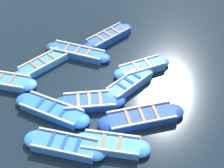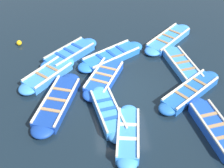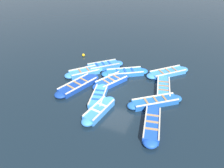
{
  "view_description": "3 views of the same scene",
  "coord_description": "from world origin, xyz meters",
  "px_view_note": "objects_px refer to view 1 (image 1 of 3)",
  "views": [
    {
      "loc": [
        -5.3,
        -9.7,
        10.59
      ],
      "look_at": [
        0.43,
        -0.56,
        0.52
      ],
      "focal_mm": 50.0,
      "sensor_mm": 36.0,
      "label": 1
    },
    {
      "loc": [
        10.1,
        -1.29,
        9.02
      ],
      "look_at": [
        -0.14,
        -0.43,
        0.43
      ],
      "focal_mm": 50.0,
      "sensor_mm": 36.0,
      "label": 2
    },
    {
      "loc": [
        11.92,
        4.75,
        8.74
      ],
      "look_at": [
        -0.23,
        -0.39,
        0.41
      ],
      "focal_mm": 35.0,
      "sensor_mm": 36.0,
      "label": 3
    }
  ],
  "objects_px": {
    "boat_alongside": "(142,68)",
    "boat_inner_gap": "(129,84)",
    "boat_stern_in": "(141,117)",
    "boat_near_quay": "(44,63)",
    "boat_bow_out": "(65,145)",
    "boat_end_of_row": "(1,80)",
    "boat_tucked": "(78,52)",
    "boat_outer_right": "(108,37)",
    "boat_far_corner": "(52,110)",
    "boat_drifting": "(89,102)",
    "boat_outer_left": "(111,145)"
  },
  "relations": [
    {
      "from": "boat_alongside",
      "to": "boat_stern_in",
      "type": "bearing_deg",
      "value": -126.53
    },
    {
      "from": "boat_alongside",
      "to": "boat_outer_left",
      "type": "xyz_separation_m",
      "value": [
        -3.9,
        -3.23,
        -0.03
      ]
    },
    {
      "from": "boat_near_quay",
      "to": "boat_bow_out",
      "type": "distance_m",
      "value": 5.53
    },
    {
      "from": "boat_alongside",
      "to": "boat_near_quay",
      "type": "distance_m",
      "value": 5.19
    },
    {
      "from": "boat_near_quay",
      "to": "boat_bow_out",
      "type": "height_order",
      "value": "boat_bow_out"
    },
    {
      "from": "boat_tucked",
      "to": "boat_near_quay",
      "type": "bearing_deg",
      "value": 175.91
    },
    {
      "from": "boat_outer_right",
      "to": "boat_far_corner",
      "type": "bearing_deg",
      "value": -145.7
    },
    {
      "from": "boat_alongside",
      "to": "boat_far_corner",
      "type": "bearing_deg",
      "value": -177.86
    },
    {
      "from": "boat_inner_gap",
      "to": "boat_outer_right",
      "type": "bearing_deg",
      "value": 72.85
    },
    {
      "from": "boat_stern_in",
      "to": "boat_outer_left",
      "type": "height_order",
      "value": "same"
    },
    {
      "from": "boat_end_of_row",
      "to": "boat_inner_gap",
      "type": "bearing_deg",
      "value": -34.67
    },
    {
      "from": "boat_stern_in",
      "to": "boat_far_corner",
      "type": "relative_size",
      "value": 1.1
    },
    {
      "from": "boat_outer_right",
      "to": "boat_inner_gap",
      "type": "distance_m",
      "value": 4.15
    },
    {
      "from": "boat_near_quay",
      "to": "boat_bow_out",
      "type": "relative_size",
      "value": 1.14
    },
    {
      "from": "boat_alongside",
      "to": "boat_tucked",
      "type": "bearing_deg",
      "value": 126.77
    },
    {
      "from": "boat_stern_in",
      "to": "boat_near_quay",
      "type": "height_order",
      "value": "boat_stern_in"
    },
    {
      "from": "boat_end_of_row",
      "to": "boat_inner_gap",
      "type": "distance_m",
      "value": 6.38
    },
    {
      "from": "boat_near_quay",
      "to": "boat_far_corner",
      "type": "distance_m",
      "value": 3.45
    },
    {
      "from": "boat_near_quay",
      "to": "boat_outer_right",
      "type": "distance_m",
      "value": 4.14
    },
    {
      "from": "boat_outer_right",
      "to": "boat_alongside",
      "type": "bearing_deg",
      "value": -89.59
    },
    {
      "from": "boat_near_quay",
      "to": "boat_inner_gap",
      "type": "height_order",
      "value": "boat_inner_gap"
    },
    {
      "from": "boat_stern_in",
      "to": "boat_near_quay",
      "type": "distance_m",
      "value": 6.19
    },
    {
      "from": "boat_alongside",
      "to": "boat_bow_out",
      "type": "height_order",
      "value": "boat_alongside"
    },
    {
      "from": "boat_alongside",
      "to": "boat_inner_gap",
      "type": "relative_size",
      "value": 0.97
    },
    {
      "from": "boat_inner_gap",
      "to": "boat_drifting",
      "type": "height_order",
      "value": "boat_inner_gap"
    },
    {
      "from": "boat_end_of_row",
      "to": "boat_far_corner",
      "type": "distance_m",
      "value": 3.44
    },
    {
      "from": "boat_stern_in",
      "to": "boat_outer_right",
      "type": "height_order",
      "value": "boat_outer_right"
    },
    {
      "from": "boat_end_of_row",
      "to": "boat_near_quay",
      "type": "bearing_deg",
      "value": 3.17
    },
    {
      "from": "boat_stern_in",
      "to": "boat_inner_gap",
      "type": "bearing_deg",
      "value": 69.8
    },
    {
      "from": "boat_alongside",
      "to": "boat_drifting",
      "type": "relative_size",
      "value": 0.94
    },
    {
      "from": "boat_outer_left",
      "to": "boat_bow_out",
      "type": "distance_m",
      "value": 1.88
    },
    {
      "from": "boat_near_quay",
      "to": "boat_tucked",
      "type": "bearing_deg",
      "value": -4.09
    },
    {
      "from": "boat_outer_right",
      "to": "boat_drifting",
      "type": "height_order",
      "value": "boat_outer_right"
    },
    {
      "from": "boat_tucked",
      "to": "boat_near_quay",
      "type": "relative_size",
      "value": 0.97
    },
    {
      "from": "boat_stern_in",
      "to": "boat_inner_gap",
      "type": "relative_size",
      "value": 1.21
    },
    {
      "from": "boat_tucked",
      "to": "boat_outer_right",
      "type": "relative_size",
      "value": 0.95
    },
    {
      "from": "boat_alongside",
      "to": "boat_bow_out",
      "type": "bearing_deg",
      "value": -157.72
    },
    {
      "from": "boat_alongside",
      "to": "boat_drifting",
      "type": "distance_m",
      "value": 3.55
    },
    {
      "from": "boat_drifting",
      "to": "boat_end_of_row",
      "type": "bearing_deg",
      "value": 129.53
    },
    {
      "from": "boat_stern_in",
      "to": "boat_drifting",
      "type": "bearing_deg",
      "value": 126.25
    },
    {
      "from": "boat_outer_left",
      "to": "boat_bow_out",
      "type": "height_order",
      "value": "boat_bow_out"
    },
    {
      "from": "boat_bow_out",
      "to": "boat_alongside",
      "type": "bearing_deg",
      "value": 22.28
    },
    {
      "from": "boat_drifting",
      "to": "boat_outer_right",
      "type": "bearing_deg",
      "value": 48.9
    },
    {
      "from": "boat_near_quay",
      "to": "boat_stern_in",
      "type": "bearing_deg",
      "value": -69.6
    },
    {
      "from": "boat_inner_gap",
      "to": "boat_drifting",
      "type": "distance_m",
      "value": 2.24
    },
    {
      "from": "boat_stern_in",
      "to": "boat_drifting",
      "type": "xyz_separation_m",
      "value": [
        -1.49,
        2.03,
        -0.0
      ]
    },
    {
      "from": "boat_end_of_row",
      "to": "boat_far_corner",
      "type": "height_order",
      "value": "boat_end_of_row"
    },
    {
      "from": "boat_near_quay",
      "to": "boat_drifting",
      "type": "height_order",
      "value": "boat_drifting"
    },
    {
      "from": "boat_stern_in",
      "to": "boat_tucked",
      "type": "bearing_deg",
      "value": 92.21
    },
    {
      "from": "boat_far_corner",
      "to": "boat_alongside",
      "type": "bearing_deg",
      "value": 2.14
    }
  ]
}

